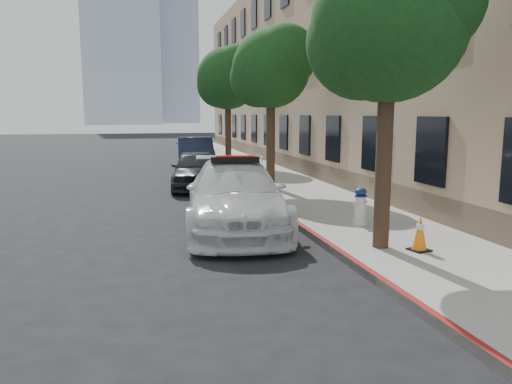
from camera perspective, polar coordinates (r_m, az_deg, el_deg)
The scene contains 13 objects.
ground at distance 10.86m, azimuth -4.85°, elevation -5.28°, with size 120.00×120.00×0.00m, color black.
sidewalk at distance 21.22m, azimuth 0.65°, elevation 1.94°, with size 3.20×50.00×0.15m, color gray.
curb_strip at distance 20.89m, azimuth -3.45°, elevation 1.82°, with size 0.12×50.00×0.15m, color maroon.
building at distance 27.70m, azimuth 9.66°, elevation 13.67°, with size 8.00×36.00×10.00m, color tan.
tower_right at distance 147.07m, azimuth -9.71°, elevation 16.38°, with size 14.00×14.00×44.00m, color #9EA8B7.
tree_near at distance 9.66m, azimuth 15.19°, elevation 18.23°, with size 2.92×2.82×5.62m.
tree_mid at distance 17.07m, azimuth 1.83°, elevation 13.97°, with size 2.77×2.64×5.43m.
tree_far at distance 24.87m, azimuth -3.18°, elevation 12.91°, with size 3.10×3.00×5.81m.
police_car at distance 11.52m, azimuth -2.38°, elevation -0.44°, with size 2.87×5.64×1.72m.
parked_car_mid at distance 17.93m, azimuth -6.92°, elevation 2.56°, with size 1.63×4.04×1.38m, color black.
parked_car_far at distance 24.13m, azimuth -6.94°, elevation 4.39°, with size 1.63×4.68×1.54m, color black.
fire_hydrant at distance 11.57m, azimuth 11.84°, elevation -1.66°, with size 0.36×0.33×0.86m.
traffic_cone at distance 9.73m, azimuth 18.23°, elevation -4.50°, with size 0.42×0.42×0.66m.
Camera 1 is at (-1.57, -10.41, 2.67)m, focal length 35.00 mm.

